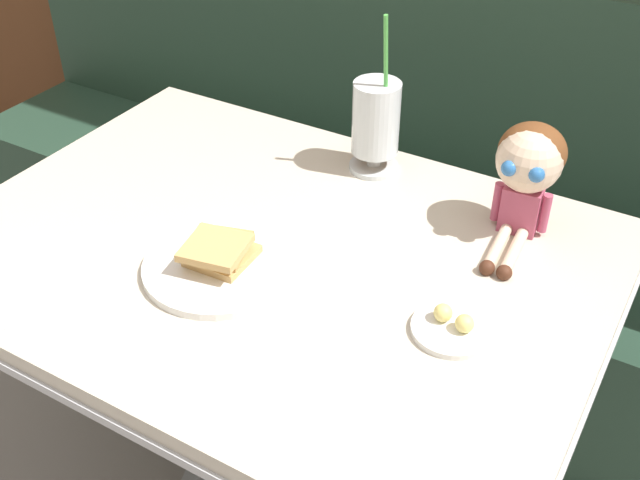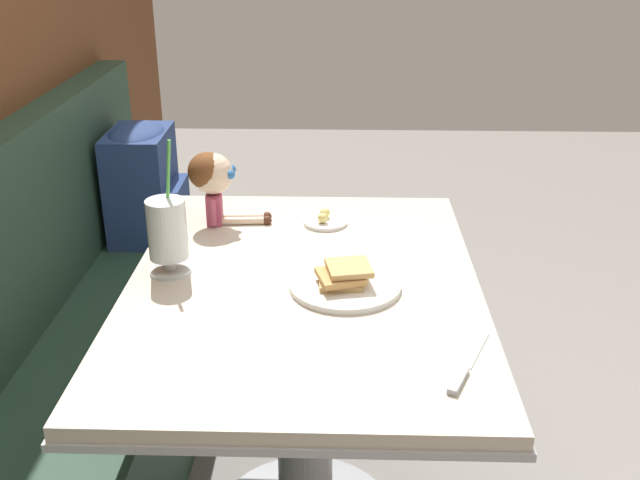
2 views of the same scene
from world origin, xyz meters
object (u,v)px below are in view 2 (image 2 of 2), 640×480
at_px(toast_plate, 345,283).
at_px(milkshake_glass, 167,233).
at_px(butter_saucer, 325,221).
at_px(seated_doll, 213,178).
at_px(butter_knife, 463,372).
at_px(backpack, 143,180).

distance_m(toast_plate, milkshake_glass, 0.42).
bearing_deg(butter_saucer, seated_doll, 90.36).
bearing_deg(seated_doll, butter_saucer, -89.64).
xyz_separation_m(milkshake_glass, butter_knife, (-0.40, -0.62, -0.09)).
height_order(seated_doll, backpack, seated_doll).
xyz_separation_m(butter_saucer, backpack, (0.58, 0.64, -0.09)).
distance_m(seated_doll, backpack, 0.71).
distance_m(butter_knife, backpack, 1.58).
bearing_deg(milkshake_glass, butter_saucer, -48.74).
relative_size(toast_plate, backpack, 0.62).
relative_size(butter_saucer, backpack, 0.30).
distance_m(butter_saucer, butter_knife, 0.76).
relative_size(milkshake_glass, backpack, 0.78).
xyz_separation_m(toast_plate, butter_saucer, (0.38, 0.05, -0.01)).
distance_m(toast_plate, backpack, 1.19).
bearing_deg(milkshake_glass, backpack, 18.08).
distance_m(milkshake_glass, seated_doll, 0.31).
bearing_deg(toast_plate, butter_knife, -146.90).
bearing_deg(backpack, milkshake_glass, -161.92).
distance_m(milkshake_glass, backpack, 0.95).
bearing_deg(toast_plate, milkshake_glass, 80.18).
bearing_deg(butter_knife, backpack, 35.26).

